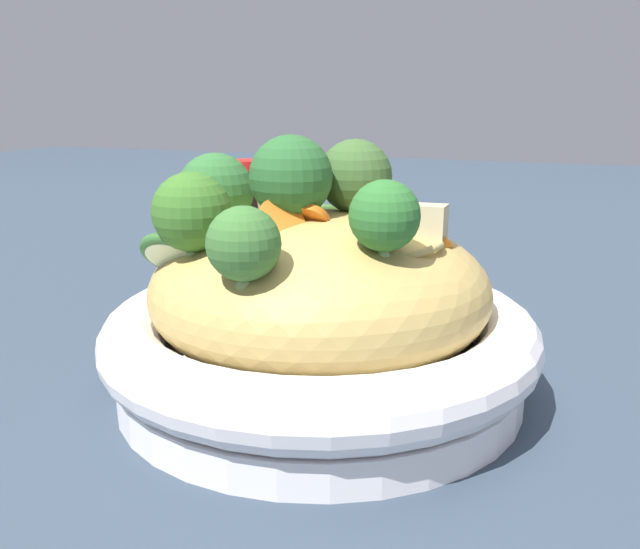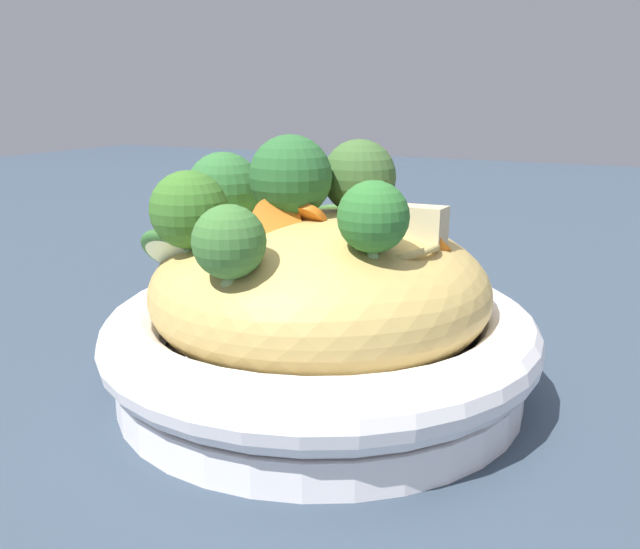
{
  "view_description": "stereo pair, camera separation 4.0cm",
  "coord_description": "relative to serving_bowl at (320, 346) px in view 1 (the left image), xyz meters",
  "views": [
    {
      "loc": [
        0.36,
        0.14,
        0.18
      ],
      "look_at": [
        0.0,
        0.0,
        0.07
      ],
      "focal_mm": 38.37,
      "sensor_mm": 36.0,
      "label": 1
    },
    {
      "loc": [
        0.35,
        0.17,
        0.18
      ],
      "look_at": [
        0.0,
        0.0,
        0.07
      ],
      "focal_mm": 38.37,
      "sensor_mm": 36.0,
      "label": 2
    }
  ],
  "objects": [
    {
      "name": "chicken_chunks",
      "position": [
        -0.01,
        0.02,
        0.08
      ],
      "size": [
        0.04,
        0.12,
        0.03
      ],
      "color": "#CEBD8E",
      "rests_on": "serving_bowl"
    },
    {
      "name": "broccoli_florets",
      "position": [
        0.01,
        -0.02,
        0.09
      ],
      "size": [
        0.16,
        0.18,
        0.07
      ],
      "color": "#9FC375",
      "rests_on": "serving_bowl"
    },
    {
      "name": "serving_bowl",
      "position": [
        0.0,
        0.0,
        0.0
      ],
      "size": [
        0.26,
        0.26,
        0.06
      ],
      "color": "white",
      "rests_on": "ground_plane"
    },
    {
      "name": "soy_sauce_bottle",
      "position": [
        -0.2,
        -0.15,
        0.02
      ],
      "size": [
        0.06,
        0.06,
        0.12
      ],
      "color": "black",
      "rests_on": "ground_plane"
    },
    {
      "name": "noodle_heap",
      "position": [
        0.0,
        0.0,
        0.04
      ],
      "size": [
        0.2,
        0.2,
        0.09
      ],
      "color": "tan",
      "rests_on": "serving_bowl"
    },
    {
      "name": "zucchini_slices",
      "position": [
        -0.04,
        -0.03,
        0.07
      ],
      "size": [
        0.17,
        0.11,
        0.05
      ],
      "color": "beige",
      "rests_on": "serving_bowl"
    },
    {
      "name": "ground_plane",
      "position": [
        0.0,
        0.0,
        -0.03
      ],
      "size": [
        3.0,
        3.0,
        0.0
      ],
      "primitive_type": "plane",
      "color": "#303E4D"
    },
    {
      "name": "carrot_coins",
      "position": [
        0.0,
        -0.0,
        0.07
      ],
      "size": [
        0.15,
        0.16,
        0.04
      ],
      "color": "orange",
      "rests_on": "serving_bowl"
    }
  ]
}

